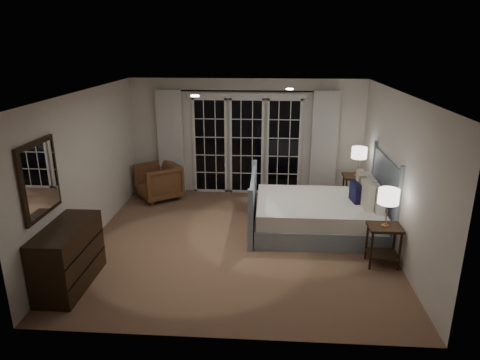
# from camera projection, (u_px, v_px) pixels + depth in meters

# --- Properties ---
(floor) EXTENTS (5.00, 5.00, 0.00)m
(floor) POSITION_uv_depth(u_px,v_px,m) (239.00, 241.00, 7.27)
(floor) COLOR #92674E
(floor) RESTS_ON ground
(ceiling) EXTENTS (5.00, 5.00, 0.00)m
(ceiling) POSITION_uv_depth(u_px,v_px,m) (238.00, 92.00, 6.49)
(ceiling) COLOR silver
(ceiling) RESTS_ON wall_back
(wall_left) EXTENTS (0.02, 5.00, 2.50)m
(wall_left) POSITION_uv_depth(u_px,v_px,m) (88.00, 168.00, 7.05)
(wall_left) COLOR silver
(wall_left) RESTS_ON floor
(wall_right) EXTENTS (0.02, 5.00, 2.50)m
(wall_right) POSITION_uv_depth(u_px,v_px,m) (397.00, 174.00, 6.72)
(wall_right) COLOR silver
(wall_right) RESTS_ON floor
(wall_back) EXTENTS (5.00, 0.02, 2.50)m
(wall_back) POSITION_uv_depth(u_px,v_px,m) (247.00, 137.00, 9.25)
(wall_back) COLOR silver
(wall_back) RESTS_ON floor
(wall_front) EXTENTS (5.00, 0.02, 2.50)m
(wall_front) POSITION_uv_depth(u_px,v_px,m) (222.00, 240.00, 4.51)
(wall_front) COLOR silver
(wall_front) RESTS_ON floor
(french_doors) EXTENTS (2.50, 0.04, 2.20)m
(french_doors) POSITION_uv_depth(u_px,v_px,m) (247.00, 145.00, 9.27)
(french_doors) COLOR black
(french_doors) RESTS_ON wall_back
(curtain_rod) EXTENTS (3.50, 0.03, 0.03)m
(curtain_rod) POSITION_uv_depth(u_px,v_px,m) (247.00, 91.00, 8.85)
(curtain_rod) COLOR black
(curtain_rod) RESTS_ON wall_back
(curtain_left) EXTENTS (0.55, 0.10, 2.25)m
(curtain_left) POSITION_uv_depth(u_px,v_px,m) (171.00, 142.00, 9.28)
(curtain_left) COLOR silver
(curtain_left) RESTS_ON curtain_rod
(curtain_right) EXTENTS (0.55, 0.10, 2.25)m
(curtain_right) POSITION_uv_depth(u_px,v_px,m) (324.00, 144.00, 9.06)
(curtain_right) COLOR silver
(curtain_right) RESTS_ON curtain_rod
(downlight_a) EXTENTS (0.12, 0.12, 0.01)m
(downlight_a) POSITION_uv_depth(u_px,v_px,m) (290.00, 89.00, 7.01)
(downlight_a) COLOR white
(downlight_a) RESTS_ON ceiling
(downlight_b) EXTENTS (0.12, 0.12, 0.01)m
(downlight_b) POSITION_uv_depth(u_px,v_px,m) (195.00, 96.00, 6.16)
(downlight_b) COLOR white
(downlight_b) RESTS_ON ceiling
(bed) EXTENTS (2.34, 1.68, 1.37)m
(bed) POSITION_uv_depth(u_px,v_px,m) (320.00, 213.00, 7.56)
(bed) COLOR #8799A3
(bed) RESTS_ON floor
(nightstand_left) EXTENTS (0.49, 0.39, 0.64)m
(nightstand_left) POSITION_uv_depth(u_px,v_px,m) (384.00, 239.00, 6.39)
(nightstand_left) COLOR black
(nightstand_left) RESTS_ON floor
(nightstand_right) EXTENTS (0.54, 0.43, 0.70)m
(nightstand_right) POSITION_uv_depth(u_px,v_px,m) (356.00, 187.00, 8.54)
(nightstand_right) COLOR black
(nightstand_right) RESTS_ON floor
(lamp_left) EXTENTS (0.30, 0.30, 0.58)m
(lamp_left) POSITION_uv_depth(u_px,v_px,m) (389.00, 197.00, 6.18)
(lamp_left) COLOR tan
(lamp_left) RESTS_ON nightstand_left
(lamp_right) EXTENTS (0.30, 0.30, 0.57)m
(lamp_right) POSITION_uv_depth(u_px,v_px,m) (359.00, 153.00, 8.32)
(lamp_right) COLOR tan
(lamp_right) RESTS_ON nightstand_right
(armchair) EXTENTS (1.15, 1.15, 0.76)m
(armchair) POSITION_uv_depth(u_px,v_px,m) (159.00, 182.00, 9.12)
(armchair) COLOR brown
(armchair) RESTS_ON floor
(dresser) EXTENTS (0.53, 1.25, 0.88)m
(dresser) POSITION_uv_depth(u_px,v_px,m) (68.00, 256.00, 5.84)
(dresser) COLOR black
(dresser) RESTS_ON floor
(mirror) EXTENTS (0.05, 0.85, 1.00)m
(mirror) POSITION_uv_depth(u_px,v_px,m) (40.00, 179.00, 5.51)
(mirror) COLOR black
(mirror) RESTS_ON wall_left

